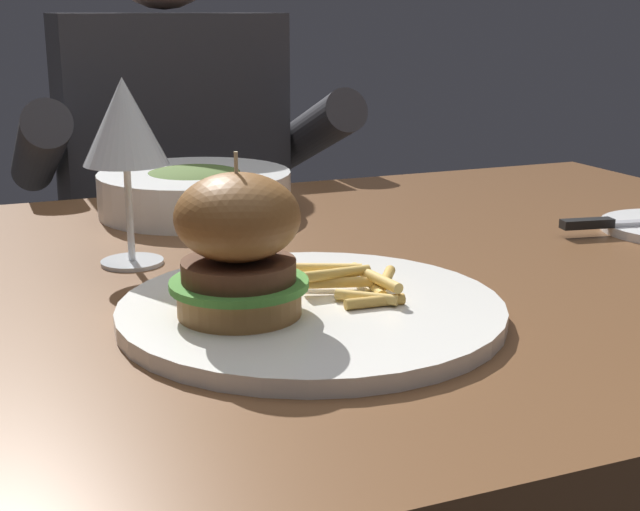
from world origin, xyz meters
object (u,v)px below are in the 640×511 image
(burger_sandwich, at_px, (238,245))
(table_knife, at_px, (633,222))
(main_plate, at_px, (311,311))
(wine_glass, at_px, (124,126))
(diner_person, at_px, (176,260))
(soup_bowl, at_px, (195,191))

(burger_sandwich, height_order, table_knife, burger_sandwich)
(main_plate, xyz_separation_m, burger_sandwich, (-0.06, -0.01, 0.06))
(wine_glass, bearing_deg, main_plate, -64.65)
(table_knife, relative_size, diner_person, 0.18)
(main_plate, height_order, burger_sandwich, burger_sandwich)
(burger_sandwich, xyz_separation_m, wine_glass, (-0.04, 0.23, 0.07))
(soup_bowl, relative_size, diner_person, 0.20)
(main_plate, relative_size, burger_sandwich, 2.47)
(main_plate, xyz_separation_m, diner_person, (0.08, 0.84, -0.18))
(burger_sandwich, xyz_separation_m, diner_person, (0.14, 0.85, -0.25))
(wine_glass, distance_m, soup_bowl, 0.26)
(wine_glass, relative_size, table_knife, 0.86)
(wine_glass, xyz_separation_m, diner_person, (0.19, 0.62, -0.31))
(diner_person, bearing_deg, table_knife, -63.19)
(burger_sandwich, relative_size, soup_bowl, 0.54)
(burger_sandwich, relative_size, table_knife, 0.60)
(diner_person, bearing_deg, burger_sandwich, -99.61)
(wine_glass, height_order, diner_person, diner_person)
(wine_glass, height_order, table_knife, wine_glass)
(table_knife, height_order, diner_person, diner_person)
(burger_sandwich, distance_m, table_knife, 0.52)
(table_knife, bearing_deg, soup_bowl, 145.56)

